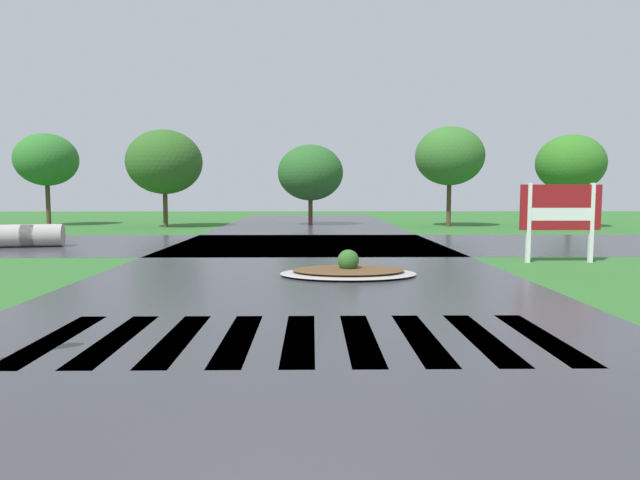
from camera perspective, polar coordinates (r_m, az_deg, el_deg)
The scene contains 7 objects.
asphalt_roadway at distance 13.35m, azimuth -1.61°, elevation -4.42°, with size 10.96×80.00×0.01m, color #35353A.
asphalt_cross_road at distance 23.52m, azimuth -1.26°, elevation -0.39°, with size 90.00×9.86×0.01m, color #35353A.
crosswalk_stripes at distance 8.47m, azimuth -2.09°, elevation -9.88°, with size 7.65×3.00×0.01m.
estate_billboard at distance 18.70m, azimuth 23.15°, elevation 2.70°, with size 2.49×0.14×2.44m.
median_island at distance 14.61m, azimuth 2.87°, elevation -3.14°, with size 3.53×2.35×0.68m.
drainage_pipe_stack at distance 24.94m, azimuth -27.37°, elevation 0.39°, with size 2.65×1.41×0.90m.
background_treeline at distance 36.05m, azimuth -9.80°, elevation 7.52°, with size 45.37×6.59×6.22m.
Camera 1 is at (0.19, -3.17, 2.16)m, focal length 31.64 mm.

